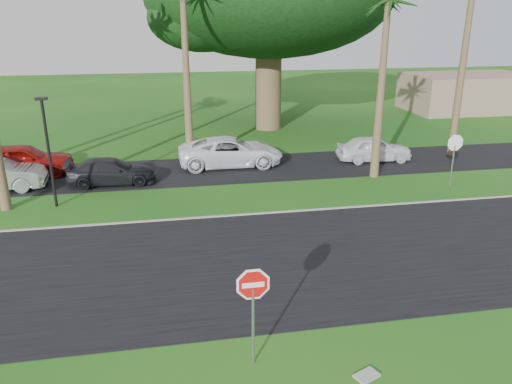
{
  "coord_description": "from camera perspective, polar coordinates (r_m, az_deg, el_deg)",
  "views": [
    {
      "loc": [
        -1.17,
        -12.55,
        7.74
      ],
      "look_at": [
        1.81,
        3.79,
        1.8
      ],
      "focal_mm": 35.0,
      "sensor_mm": 36.0,
      "label": 1
    }
  ],
  "objects": [
    {
      "name": "car_pickup",
      "position": [
        28.48,
        13.33,
        4.82
      ],
      "size": [
        4.17,
        1.89,
        1.39
      ],
      "primitive_type": "imported",
      "rotation": [
        0.0,
        0.0,
        1.51
      ],
      "color": "white",
      "rests_on": "ground"
    },
    {
      "name": "utility_slab",
      "position": [
        12.27,
        12.55,
        -19.8
      ],
      "size": [
        0.64,
        0.54,
        0.06
      ],
      "primitive_type": "cube",
      "rotation": [
        0.0,
        0.0,
        0.41
      ],
      "color": "#9A9992",
      "rests_on": "ground"
    },
    {
      "name": "car_red",
      "position": [
        27.59,
        -25.2,
        3.28
      ],
      "size": [
        5.08,
        2.47,
        1.67
      ],
      "primitive_type": "imported",
      "rotation": [
        0.0,
        0.0,
        1.67
      ],
      "color": "maroon",
      "rests_on": "ground"
    },
    {
      "name": "car_dark",
      "position": [
        24.9,
        -16.19,
        2.24
      ],
      "size": [
        4.21,
        1.73,
        1.22
      ],
      "primitive_type": "imported",
      "rotation": [
        0.0,
        0.0,
        1.57
      ],
      "color": "black",
      "rests_on": "ground"
    },
    {
      "name": "car_minivan",
      "position": [
        26.82,
        -2.91,
        4.59
      ],
      "size": [
        5.58,
        2.63,
        1.54
      ],
      "primitive_type": "imported",
      "rotation": [
        0.0,
        0.0,
        1.56
      ],
      "color": "white",
      "rests_on": "ground"
    },
    {
      "name": "ground",
      "position": [
        14.79,
        -4.35,
        -11.94
      ],
      "size": [
        120.0,
        120.0,
        0.0
      ],
      "primitive_type": "plane",
      "color": "#134E13",
      "rests_on": "ground"
    },
    {
      "name": "road",
      "position": [
        16.52,
        -5.11,
        -8.31
      ],
      "size": [
        120.0,
        8.0,
        0.02
      ],
      "primitive_type": "cube",
      "color": "black",
      "rests_on": "ground"
    },
    {
      "name": "streetlight_right",
      "position": [
        22.19,
        -22.68,
        4.89
      ],
      "size": [
        0.45,
        0.25,
        4.64
      ],
      "color": "black",
      "rests_on": "ground"
    },
    {
      "name": "stop_sign_far",
      "position": [
        25.13,
        21.73,
        4.53
      ],
      "size": [
        1.05,
        0.07,
        2.62
      ],
      "rotation": [
        0.0,
        0.0,
        3.14
      ],
      "color": "gray",
      "rests_on": "ground"
    },
    {
      "name": "palm_right_near",
      "position": [
        24.74,
        14.88,
        20.12
      ],
      "size": [
        5.0,
        5.0,
        9.5
      ],
      "color": "brown",
      "rests_on": "ground"
    },
    {
      "name": "parking_strip",
      "position": [
        26.24,
        -7.31,
        2.38
      ],
      "size": [
        120.0,
        5.0,
        0.02
      ],
      "primitive_type": "cube",
      "color": "black",
      "rests_on": "ground"
    },
    {
      "name": "stop_sign_near",
      "position": [
        11.38,
        -0.34,
        -11.93
      ],
      "size": [
        1.05,
        0.07,
        2.62
      ],
      "color": "gray",
      "rests_on": "ground"
    },
    {
      "name": "curb",
      "position": [
        20.17,
        -6.22,
        -2.92
      ],
      "size": [
        120.0,
        0.12,
        0.06
      ],
      "primitive_type": "cube",
      "color": "gray",
      "rests_on": "ground"
    },
    {
      "name": "building_far",
      "position": [
        46.46,
        23.0,
        10.43
      ],
      "size": [
        10.0,
        6.0,
        3.0
      ],
      "primitive_type": "cube",
      "color": "gray",
      "rests_on": "ground"
    }
  ]
}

